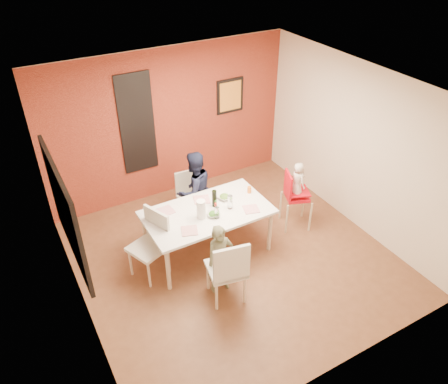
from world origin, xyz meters
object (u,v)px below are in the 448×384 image
dining_table (207,215)px  high_chair (294,194)px  chair_left (152,240)px  child_near (220,259)px  toddler (298,180)px  child_far (194,190)px  wine_bottle (214,198)px  chair_near (228,269)px  paper_towel_roll (201,209)px  chair_far (189,193)px

dining_table → high_chair: size_ratio=1.82×
chair_left → high_chair: (2.44, -0.11, 0.04)m
child_near → toddler: toddler is taller
child_far → wine_bottle: bearing=78.6°
child_near → wine_bottle: size_ratio=4.00×
chair_near → child_near: 0.26m
wine_bottle → paper_towel_roll: (-0.30, -0.16, 0.01)m
dining_table → chair_left: size_ratio=1.82×
chair_left → child_near: 1.05m
wine_bottle → paper_towel_roll: bearing=-151.7°
child_far → paper_towel_roll: 0.91m
dining_table → chair_far: 1.00m
child_far → toddler: child_far is taller
chair_left → toddler: 2.49m
chair_far → high_chair: bearing=-32.3°
high_chair → child_near: (-1.77, -0.69, -0.08)m
chair_far → toddler: (1.43, -1.08, 0.42)m
chair_left → wine_bottle: size_ratio=3.79×
chair_far → chair_left: chair_left is taller
dining_table → paper_towel_roll: 0.28m
dining_table → child_near: bearing=-105.2°
chair_left → child_far: (1.03, 0.71, 0.11)m
high_chair → child_far: 1.64m
dining_table → chair_left: (-0.89, 0.02, -0.14)m
child_near → toddler: (1.79, 0.67, 0.36)m
chair_left → paper_towel_roll: bearing=59.3°
toddler → wine_bottle: (-1.42, 0.18, 0.01)m
chair_far → wine_bottle: (0.01, -0.90, 0.43)m
chair_near → toddler: toddler is taller
paper_towel_roll → chair_near: bearing=-95.1°
paper_towel_roll → wine_bottle: bearing=28.3°
high_chair → wine_bottle: (-1.40, 0.16, 0.30)m
child_near → child_far: bearing=76.6°
chair_far → chair_left: (-1.03, -0.95, 0.09)m
chair_near → wine_bottle: size_ratio=3.88×
chair_near → child_near: (0.02, 0.25, -0.05)m
chair_far → paper_towel_roll: (-0.30, -1.06, 0.44)m
child_far → chair_far: bearing=-104.3°
dining_table → chair_far: size_ratio=2.17×
chair_far → child_far: (-0.01, -0.24, 0.20)m
dining_table → child_near: child_near is taller
high_chair → wine_bottle: wine_bottle is taller
chair_left → toddler: (2.46, -0.13, 0.33)m
chair_far → high_chair: high_chair is taller
dining_table → child_far: child_far is taller
child_far → wine_bottle: child_far is taller
chair_far → child_far: child_far is taller
child_near → dining_table: bearing=74.6°
child_near → paper_towel_roll: bearing=84.2°
chair_near → paper_towel_roll: bearing=-84.0°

